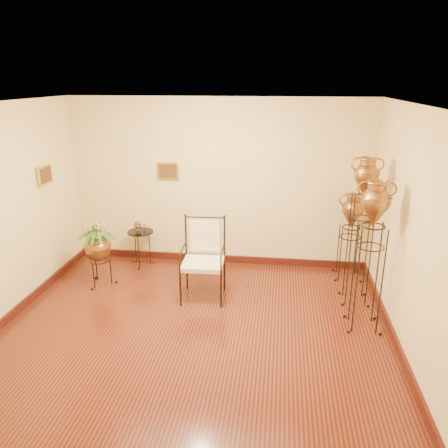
# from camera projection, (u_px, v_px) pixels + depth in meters

# --- Properties ---
(ground) EXTENTS (5.00, 5.00, 0.00)m
(ground) POSITION_uv_depth(u_px,v_px,m) (190.00, 341.00, 5.36)
(ground) COLOR #582814
(ground) RESTS_ON ground
(room_shell) EXTENTS (5.02, 5.02, 2.81)m
(room_shell) POSITION_uv_depth(u_px,v_px,m) (186.00, 206.00, 4.81)
(room_shell) COLOR beige
(room_shell) RESTS_ON ground
(amphora_tall) EXTENTS (0.54, 0.54, 2.11)m
(amphora_tall) POSITION_uv_depth(u_px,v_px,m) (361.00, 230.00, 6.01)
(amphora_tall) COLOR black
(amphora_tall) RESTS_ON ground
(amphora_mid) EXTENTS (0.44, 0.44, 1.96)m
(amphora_mid) POSITION_uv_depth(u_px,v_px,m) (370.00, 256.00, 5.38)
(amphora_mid) COLOR black
(amphora_mid) RESTS_ON ground
(amphora_short) EXTENTS (0.43, 0.43, 1.41)m
(amphora_short) POSITION_uv_depth(u_px,v_px,m) (350.00, 236.00, 6.89)
(amphora_short) COLOR black
(amphora_short) RESTS_ON ground
(planter_urn) EXTENTS (0.82, 0.82, 1.16)m
(planter_urn) POSITION_uv_depth(u_px,v_px,m) (98.00, 245.00, 6.65)
(planter_urn) COLOR black
(planter_urn) RESTS_ON ground
(armchair) EXTENTS (0.68, 0.64, 1.18)m
(armchair) POSITION_uv_depth(u_px,v_px,m) (203.00, 261.00, 6.24)
(armchair) COLOR black
(armchair) RESTS_ON ground
(side_table) EXTENTS (0.44, 0.44, 0.78)m
(side_table) POSITION_uv_depth(u_px,v_px,m) (141.00, 248.00, 7.44)
(side_table) COLOR black
(side_table) RESTS_ON ground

